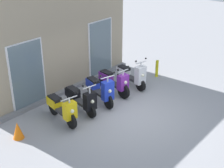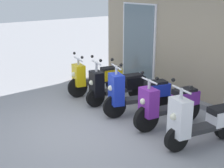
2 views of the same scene
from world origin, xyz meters
name	(u,v)px [view 1 (image 1 of 2)]	position (x,y,z in m)	size (l,w,h in m)	color
ground_plane	(130,114)	(0.00, 0.00, 0.00)	(40.00, 40.00, 0.00)	#939399
storefront_facade	(63,37)	(0.00, 3.02, 2.00)	(6.47, 0.50, 4.16)	gray
scooter_yellow	(62,108)	(-1.72, 1.36, 0.46)	(0.68, 1.57, 1.13)	black
scooter_black	(81,99)	(-0.88, 1.36, 0.45)	(0.65, 1.57, 1.20)	black
scooter_blue	(100,89)	(-0.03, 1.27, 0.51)	(0.79, 1.59, 1.27)	black
scooter_purple	(114,81)	(0.82, 1.36, 0.47)	(0.60, 1.60, 1.17)	black
scooter_white	(132,75)	(1.73, 1.23, 0.46)	(0.67, 1.54, 1.25)	black
traffic_cone	(18,130)	(-3.17, 1.63, 0.26)	(0.32, 0.32, 0.52)	orange
curb_bollard	(157,69)	(3.12, 1.00, 0.35)	(0.12, 0.12, 0.70)	yellow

